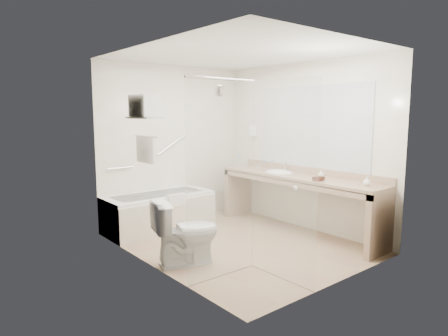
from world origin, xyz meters
TOP-DOWN VIEW (x-y plane):
  - floor at (0.00, 0.00)m, footprint 3.20×3.20m
  - ceiling at (0.00, 0.00)m, footprint 2.60×3.20m
  - wall_back at (0.00, 1.60)m, footprint 2.60×0.10m
  - wall_front at (0.00, -1.60)m, footprint 2.60×0.10m
  - wall_left at (-1.30, 0.00)m, footprint 0.10×3.20m
  - wall_right at (1.30, 0.00)m, footprint 0.10×3.20m
  - bathtub at (-0.50, 1.24)m, footprint 1.60×0.73m
  - grab_bar_short at (-0.95, 1.56)m, footprint 0.40×0.03m
  - grab_bar_long at (-0.05, 1.56)m, footprint 0.53×0.03m
  - shower_enclosure at (-0.63, -0.93)m, footprint 0.96×0.91m
  - towel_shelf at (-1.17, 0.35)m, footprint 0.24×0.55m
  - vanity_counter at (1.02, -0.15)m, footprint 0.55×2.70m
  - sink at (1.05, 0.25)m, footprint 0.40×0.52m
  - faucet at (1.20, 0.25)m, footprint 0.03×0.03m
  - mirror at (1.29, -0.15)m, footprint 0.02×2.00m
  - hairdryer_unit at (1.25, 1.05)m, footprint 0.08×0.10m
  - toilet at (-0.95, -0.16)m, footprint 0.86×0.63m
  - amenity_basket at (0.89, -0.62)m, footprint 0.18×0.14m
  - soap_bottle_a at (1.02, -0.57)m, footprint 0.06×0.13m
  - soap_bottle_b at (1.05, -1.24)m, footprint 0.09×0.12m
  - water_bottle_left at (0.97, 0.49)m, footprint 0.05×0.05m
  - water_bottle_mid at (1.08, 0.41)m, footprint 0.05×0.05m
  - water_bottle_right at (0.97, 1.10)m, footprint 0.06×0.06m
  - drinking_glass_near at (0.82, 0.80)m, footprint 0.07×0.07m
  - drinking_glass_far at (1.02, 0.66)m, footprint 0.08×0.08m

SIDE VIEW (x-z plane):
  - floor at x=0.00m, z-range 0.00..0.00m
  - bathtub at x=-0.50m, z-range -0.02..0.57m
  - toilet at x=-0.95m, z-range 0.00..0.76m
  - vanity_counter at x=1.02m, z-range 0.17..1.12m
  - sink at x=1.05m, z-range 0.75..0.89m
  - amenity_basket at x=0.89m, z-range 0.85..0.90m
  - soap_bottle_a at x=1.02m, z-range 0.85..0.91m
  - drinking_glass_near at x=0.82m, z-range 0.85..0.94m
  - soap_bottle_b at x=1.05m, z-range 0.85..0.94m
  - drinking_glass_far at x=1.02m, z-range 0.85..0.95m
  - water_bottle_mid at x=1.08m, z-range 0.84..1.01m
  - water_bottle_left at x=0.97m, z-range 0.84..1.01m
  - faucet at x=1.20m, z-range 0.86..1.00m
  - water_bottle_right at x=0.97m, z-range 0.84..1.03m
  - grab_bar_short at x=-0.95m, z-range 0.93..0.96m
  - shower_enclosure at x=-0.63m, z-range 0.01..2.12m
  - wall_back at x=0.00m, z-range 0.00..2.50m
  - wall_front at x=0.00m, z-range 0.00..2.50m
  - wall_left at x=-1.30m, z-range 0.00..2.50m
  - wall_right at x=1.30m, z-range 0.00..2.50m
  - grab_bar_long at x=-0.05m, z-range 1.09..1.41m
  - hairdryer_unit at x=1.25m, z-range 1.36..1.54m
  - mirror at x=1.29m, z-range 0.95..2.15m
  - towel_shelf at x=-1.17m, z-range 1.35..2.16m
  - ceiling at x=0.00m, z-range 2.45..2.55m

